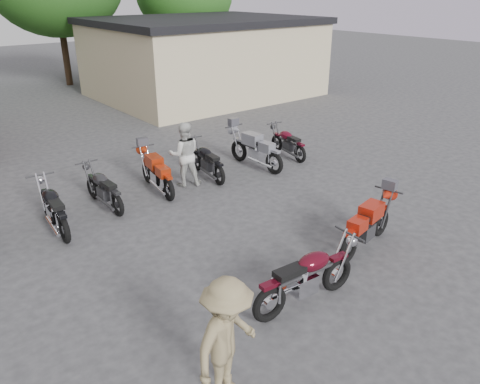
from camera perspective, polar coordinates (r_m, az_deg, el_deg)
ground at (r=8.95m, az=6.09°, el=-11.26°), size 90.00×90.00×0.00m
stucco_building at (r=24.61m, az=-4.46°, el=15.77°), size 10.00×8.00×3.50m
tree_2 at (r=28.66m, az=-21.30°, el=20.79°), size 7.04×7.04×8.80m
tree_3 at (r=32.17m, az=-6.69°, el=21.20°), size 6.08×6.08×7.60m
vintage_motorcycle at (r=8.19m, az=8.23°, el=-9.82°), size 2.18×0.86×1.24m
sportbike at (r=10.16m, az=15.28°, el=-3.64°), size 2.11×1.03×1.17m
helmet at (r=8.73m, az=4.79°, el=-11.14°), size 0.32×0.32×0.26m
person_light at (r=12.96m, az=-6.79°, el=4.58°), size 1.08×0.99×1.80m
person_tan at (r=6.32m, az=-1.55°, el=-17.73°), size 1.35×1.04×1.85m
row_bike_2 at (r=11.37m, az=-21.83°, el=-1.55°), size 0.82×2.06×1.17m
row_bike_3 at (r=12.16m, az=-16.38°, el=0.63°), size 0.67×1.89×1.09m
row_bike_4 at (r=12.78m, az=-10.15°, el=2.56°), size 0.91×2.07×1.16m
row_bike_5 at (r=13.58m, az=-4.09°, el=4.03°), size 0.86×1.96×1.10m
row_bike_6 at (r=14.32m, az=1.85°, el=5.44°), size 0.83×2.19×1.25m
row_bike_7 at (r=15.36m, az=5.83°, el=6.20°), size 0.87×1.88×1.05m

